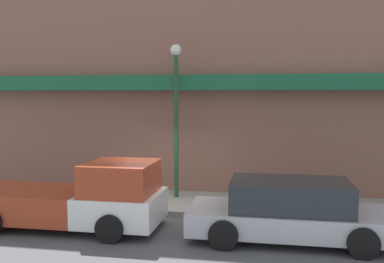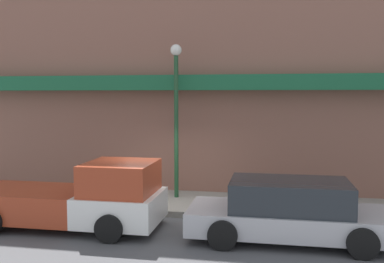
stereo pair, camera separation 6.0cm
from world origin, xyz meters
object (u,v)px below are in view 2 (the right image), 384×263
at_px(pickup_truck, 79,199).
at_px(street_lamp, 176,101).
at_px(parked_car, 289,211).
at_px(fire_hydrant, 253,197).

bearing_deg(pickup_truck, street_lamp, 58.94).
distance_m(pickup_truck, parked_car, 5.37).
relative_size(pickup_truck, fire_hydrant, 6.91).
height_order(fire_hydrant, street_lamp, street_lamp).
height_order(pickup_truck, street_lamp, street_lamp).
height_order(pickup_truck, parked_car, pickup_truck).
distance_m(parked_car, fire_hydrant, 2.23).
relative_size(pickup_truck, street_lamp, 1.03).
height_order(pickup_truck, fire_hydrant, pickup_truck).
xyz_separation_m(pickup_truck, parked_car, (5.37, -0.00, -0.06)).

